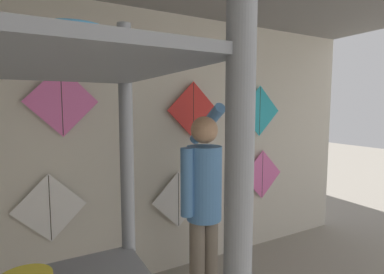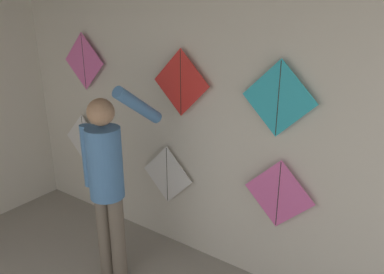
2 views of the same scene
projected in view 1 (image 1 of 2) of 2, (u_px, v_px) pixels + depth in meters
back_panel at (178, 145)px, 3.32m from camera, size 5.02×0.06×2.80m
shopkeeper at (203, 197)px, 2.60m from camera, size 0.47×0.67×1.86m
kite_0 at (50, 208)px, 2.66m from camera, size 0.62×0.01×0.62m
kite_1 at (178, 200)px, 3.28m from camera, size 0.62×0.01×0.62m
kite_2 at (262, 174)px, 3.84m from camera, size 0.62×0.01×0.62m
kite_3 at (62, 102)px, 2.63m from camera, size 0.62×0.01×0.62m
kite_4 at (193, 110)px, 3.27m from camera, size 0.62×0.01×0.62m
kite_5 at (260, 111)px, 3.73m from camera, size 0.62×0.01×0.62m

